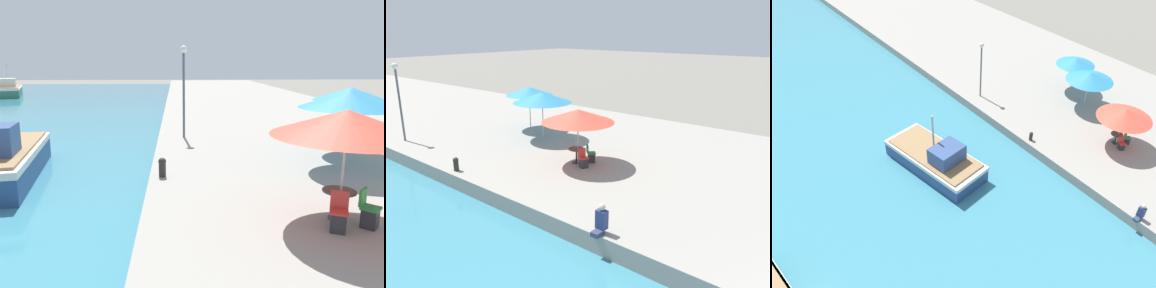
% 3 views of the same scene
% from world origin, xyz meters
% --- Properties ---
extents(quay_promenade, '(16.00, 90.00, 0.75)m').
position_xyz_m(quay_promenade, '(8.00, 37.00, 0.37)').
color(quay_promenade, gray).
rests_on(quay_promenade, ground_plane).
extents(cafe_umbrella_pink, '(3.53, 3.53, 2.73)m').
position_xyz_m(cafe_umbrella_pink, '(4.86, 12.46, 3.16)').
color(cafe_umbrella_pink, '#B7B7B7').
rests_on(cafe_umbrella_pink, quay_promenade).
extents(cafe_umbrella_white, '(3.52, 3.52, 2.80)m').
position_xyz_m(cafe_umbrella_white, '(7.01, 16.99, 3.24)').
color(cafe_umbrella_white, '#B7B7B7').
rests_on(cafe_umbrella_white, quay_promenade).
extents(cafe_umbrella_striped, '(3.07, 3.07, 2.76)m').
position_xyz_m(cafe_umbrella_striped, '(8.13, 19.30, 3.24)').
color(cafe_umbrella_striped, '#B7B7B7').
rests_on(cafe_umbrella_striped, quay_promenade).
extents(cafe_table, '(0.80, 0.80, 0.74)m').
position_xyz_m(cafe_table, '(4.86, 12.57, 1.28)').
color(cafe_table, '#333338').
rests_on(cafe_table, quay_promenade).
extents(cafe_chair_left, '(0.59, 0.59, 0.91)m').
position_xyz_m(cafe_chair_left, '(5.38, 12.07, 1.07)').
color(cafe_chair_left, '#2D2D33').
rests_on(cafe_chair_left, quay_promenade).
extents(cafe_chair_right, '(0.53, 0.55, 0.91)m').
position_xyz_m(cafe_chair_right, '(4.59, 11.90, 1.07)').
color(cafe_chair_right, '#2D2D33').
rests_on(cafe_chair_right, quay_promenade).
extents(person_at_quay, '(0.56, 0.36, 1.04)m').
position_xyz_m(person_at_quay, '(0.21, 7.66, 1.21)').
color(person_at_quay, '#333D5B').
rests_on(person_at_quay, quay_promenade).
extents(mooring_bollard, '(0.26, 0.26, 0.65)m').
position_xyz_m(mooring_bollard, '(0.44, 16.23, 1.10)').
color(mooring_bollard, '#2D2823').
rests_on(mooring_bollard, quay_promenade).
extents(lamppost, '(0.36, 0.36, 4.56)m').
position_xyz_m(lamppost, '(1.31, 22.93, 3.84)').
color(lamppost, '#565B60').
rests_on(lamppost, quay_promenade).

